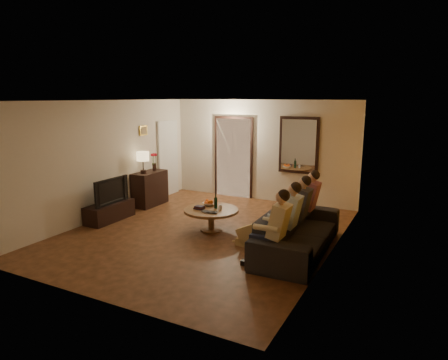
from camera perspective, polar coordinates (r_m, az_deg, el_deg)
The scene contains 33 objects.
floor at distance 8.08m, azimuth -2.89°, elevation -7.49°, with size 5.00×6.00×0.01m, color #3C2410.
ceiling at distance 7.63m, azimuth -3.10°, elevation 11.27°, with size 5.00×6.00×0.01m, color white.
back_wall at distance 10.42m, azimuth 5.39°, elevation 4.21°, with size 5.00×0.02×2.60m, color beige.
front_wall at distance 5.44m, azimuth -19.18°, elevation -3.46°, with size 5.00×0.02×2.60m, color beige.
left_wall at distance 9.25m, azimuth -16.49°, elevation 2.81°, with size 0.02×6.00×2.60m, color beige.
right_wall at distance 6.86m, azimuth 15.35°, elevation -0.15°, with size 0.02×6.00×2.60m, color beige.
orange_accent at distance 6.86m, azimuth 15.27°, elevation -0.14°, with size 0.01×6.00×2.60m, color orange.
kitchen_doorway at distance 10.76m, azimuth 1.37°, elevation 3.16°, with size 1.00×0.06×2.10m, color #FFE0A5.
door_trim at distance 10.75m, azimuth 1.34°, elevation 3.15°, with size 1.12×0.04×2.22m, color black.
fridge_glimpse at distance 10.68m, azimuth 2.58°, elevation 2.27°, with size 0.45×0.03×1.70m, color silver.
mirror_frame at distance 10.03m, azimuth 10.64°, elevation 4.91°, with size 1.00×0.05×1.40m, color black.
mirror_glass at distance 10.00m, azimuth 10.59°, elevation 4.90°, with size 0.86×0.02×1.26m, color white.
white_door at distance 11.02m, azimuth -7.99°, elevation 3.10°, with size 0.06×0.85×2.04m, color white.
framed_art at distance 10.14m, azimuth -11.46°, elevation 6.95°, with size 0.03×0.28×0.24m, color #B28C33.
art_canvas at distance 10.13m, azimuth -11.39°, elevation 6.95°, with size 0.01×0.22×0.18m, color brown.
dresser at distance 10.14m, azimuth -10.56°, elevation -1.20°, with size 0.45×0.95×0.84m, color black.
table_lamp at distance 9.83m, azimuth -11.49°, elevation 2.48°, with size 0.30×0.30×0.54m, color beige, non-canonical shape.
flower_vase at distance 10.18m, azimuth -9.94°, elevation 2.57°, with size 0.14×0.14×0.44m, color red, non-canonical shape.
tv_stand at distance 9.14m, azimuth -16.04°, elevation -4.38°, with size 0.45×1.16×0.39m, color black.
tv at distance 9.02m, azimuth -16.21°, elevation -1.47°, with size 0.13×0.98×0.56m, color black.
sofa at distance 7.16m, azimuth 10.54°, elevation -7.15°, with size 0.99×2.53×0.74m, color black.
person_a at distance 6.30m, azimuth 7.32°, elevation -7.47°, with size 0.60×0.40×1.20m, color tan, non-canonical shape.
person_b at distance 6.84m, azimuth 9.07°, elevation -5.96°, with size 0.60×0.40×1.20m, color tan, non-canonical shape.
person_c at distance 7.39m, azimuth 10.55°, elevation -4.66°, with size 0.60×0.40×1.20m, color tan, non-canonical shape.
person_d at distance 7.95m, azimuth 11.82°, elevation -3.55°, with size 0.60×0.40×1.20m, color tan, non-canonical shape.
dog at distance 7.27m, azimuth 3.66°, elevation -7.42°, with size 0.56×0.24×0.56m, color tan, non-canonical shape.
coffee_table at distance 8.13m, azimuth -1.83°, elevation -5.70°, with size 1.10×1.10×0.45m, color brown.
bowl at distance 8.32m, azimuth -2.18°, elevation -3.44°, with size 0.26×0.26×0.06m, color white.
oranges at distance 8.31m, azimuth -2.19°, elevation -2.98°, with size 0.20×0.20×0.08m, color #EF5D14, non-canonical shape.
wine_bottle at distance 8.08m, azimuth -1.19°, elevation -2.99°, with size 0.07×0.07×0.31m, color black, non-canonical shape.
wine_glass at distance 8.01m, azimuth -0.54°, elevation -3.91°, with size 0.06×0.06×0.10m, color silver.
book_stack at distance 8.08m, azimuth -3.55°, elevation -3.91°, with size 0.20×0.15×0.07m, color black, non-canonical shape.
laptop at distance 7.78m, azimuth -2.20°, elevation -4.68°, with size 0.33×0.21×0.03m, color black.
Camera 1 is at (3.86, -6.58, 2.67)m, focal length 32.00 mm.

